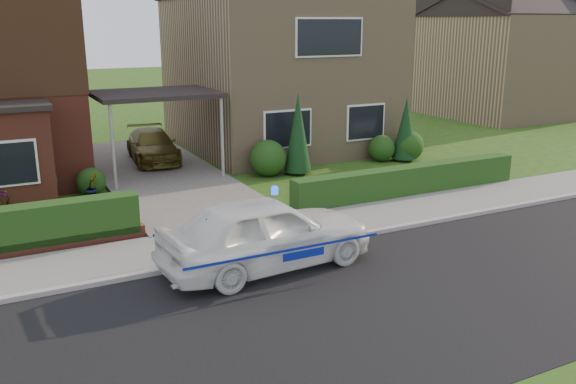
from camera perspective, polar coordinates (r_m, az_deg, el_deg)
ground at (r=10.87m, az=4.13°, el=-11.29°), size 120.00×120.00×0.00m
road at (r=10.87m, az=4.13°, el=-11.29°), size 60.00×6.00×0.02m
kerb at (r=13.32m, az=-2.68°, el=-5.76°), size 60.00×0.16×0.12m
sidewalk at (r=14.22m, az=-4.43°, el=-4.40°), size 60.00×2.00×0.10m
driveway at (r=20.50m, az=-11.92°, el=1.63°), size 3.80×12.00×0.12m
house_right at (r=24.80m, az=-1.01°, el=12.78°), size 7.50×8.06×7.25m
carport_link at (r=20.00m, az=-12.30°, el=8.83°), size 3.80×3.00×2.77m
hedge_right at (r=18.10m, az=11.16°, el=-0.39°), size 7.50×0.55×0.80m
shrub_left_mid at (r=18.10m, az=-22.83°, el=0.82°), size 1.32×1.32×1.32m
shrub_left_near at (r=18.61m, az=-17.95°, el=0.91°), size 0.84×0.84×0.84m
shrub_right_near at (r=19.97m, az=-1.88°, el=3.19°), size 1.20×1.20×1.20m
shrub_right_mid at (r=22.38m, az=8.75°, el=4.06°), size 0.96×0.96×0.96m
shrub_right_far at (r=22.73m, az=11.26°, el=4.27°), size 1.08×1.08×1.08m
conifer_a at (r=20.10m, az=0.94°, el=5.31°), size 0.90×0.90×2.60m
conifer_b at (r=22.50m, az=10.93°, el=5.63°), size 0.90×0.90×2.20m
neighbour_right at (r=34.96m, az=19.24°, el=11.04°), size 6.50×7.00×5.20m
police_car at (r=12.46m, az=-2.07°, el=-3.85°), size 4.10×4.58×1.68m
driveway_car at (r=22.24m, az=-12.56°, el=4.27°), size 1.89×3.87×1.08m
potted_plant_a at (r=15.01m, az=-20.57°, el=-2.79°), size 0.46×0.32×0.85m
potted_plant_b at (r=18.03m, az=-17.93°, el=0.39°), size 0.57×0.55×0.81m
potted_plant_c at (r=17.48m, az=-24.93°, el=-0.90°), size 0.53×0.53×0.75m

